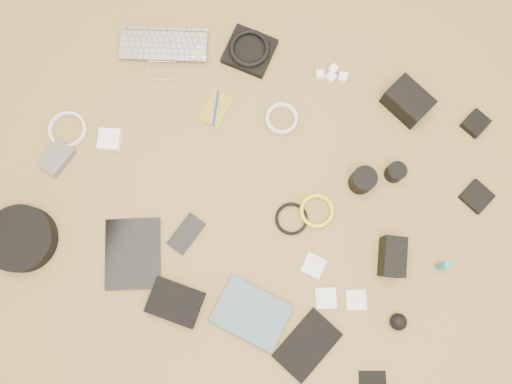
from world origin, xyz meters
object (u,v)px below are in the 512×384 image
(laptop, at_px, (163,57))
(headphone_case, at_px, (22,239))
(paperback, at_px, (239,338))
(tablet, at_px, (133,254))
(dslr_camera, at_px, (408,101))
(phone, at_px, (186,234))

(laptop, bearing_deg, headphone_case, -122.02)
(paperback, bearing_deg, laptop, 43.31)
(laptop, bearing_deg, tablet, -94.27)
(dslr_camera, xyz_separation_m, paperback, (-0.24, -0.91, -0.03))
(laptop, xyz_separation_m, tablet, (0.17, -0.66, -0.01))
(laptop, distance_m, paperback, 0.97)
(phone, bearing_deg, tablet, -123.18)
(tablet, bearing_deg, dslr_camera, 26.68)
(phone, xyz_separation_m, paperback, (0.28, -0.24, 0.01))
(tablet, bearing_deg, headphone_case, 170.11)
(dslr_camera, distance_m, tablet, 1.03)
(laptop, height_order, paperback, laptop)
(dslr_camera, bearing_deg, phone, -103.96)
(laptop, relative_size, tablet, 1.33)
(dslr_camera, distance_m, headphone_case, 1.33)
(tablet, bearing_deg, laptop, 81.20)
(dslr_camera, distance_m, paperback, 0.94)
(dslr_camera, relative_size, paperback, 0.66)
(laptop, bearing_deg, paperback, -71.87)
(dslr_camera, bearing_deg, headphone_case, -114.86)
(paperback, bearing_deg, headphone_case, 93.50)
(phone, bearing_deg, headphone_case, -141.85)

